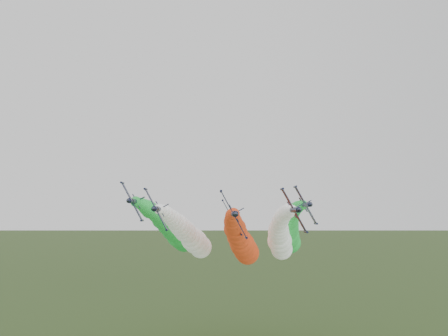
{
  "coord_description": "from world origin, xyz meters",
  "views": [
    {
      "loc": [
        -2.88,
        -89.07,
        41.71
      ],
      "look_at": [
        -1.29,
        -3.38,
        50.39
      ],
      "focal_mm": 35.0,
      "sensor_mm": 36.0,
      "label": 1
    }
  ],
  "objects": [
    {
      "name": "jet_lead",
      "position": [
        3.98,
        28.44,
        33.84
      ],
      "size": [
        12.41,
        67.77,
        19.41
      ],
      "rotation": [
        0.0,
        1.07,
        0.0
      ],
      "color": "black",
      "rests_on": "ground"
    },
    {
      "name": "jet_trail",
      "position": [
        4.89,
        55.78,
        32.61
      ],
      "size": [
        12.82,
        68.18,
        19.82
      ],
      "rotation": [
        0.0,
        1.07,
        0.0
      ],
      "color": "black",
      "rests_on": "ground"
    },
    {
      "name": "jet_outer_left",
      "position": [
        -16.05,
        45.9,
        36.11
      ],
      "size": [
        12.59,
        67.95,
        19.59
      ],
      "rotation": [
        0.0,
        1.07,
        0.0
      ],
      "color": "black",
      "rests_on": "ground"
    },
    {
      "name": "jet_inner_right",
      "position": [
        15.05,
        33.25,
        34.65
      ],
      "size": [
        12.24,
        67.6,
        19.24
      ],
      "rotation": [
        0.0,
        1.07,
        0.0
      ],
      "color": "black",
      "rests_on": "ground"
    },
    {
      "name": "jet_inner_left",
      "position": [
        -10.4,
        38.52,
        34.79
      ],
      "size": [
        12.44,
        67.8,
        19.44
      ],
      "rotation": [
        0.0,
        1.07,
        0.0
      ],
      "color": "black",
      "rests_on": "ground"
    },
    {
      "name": "jet_outer_right",
      "position": [
        19.72,
        45.77,
        35.85
      ],
      "size": [
        12.6,
        67.96,
        19.6
      ],
      "rotation": [
        0.0,
        1.07,
        0.0
      ],
      "color": "black",
      "rests_on": "ground"
    }
  ]
}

